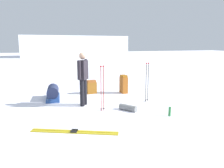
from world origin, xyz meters
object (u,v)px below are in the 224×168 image
ski_poles_planted_near (147,80)px  ski_pair_near (74,132)px  backpack_large_dark (91,87)px  thermos_bottle (170,112)px  sleeping_mat_rolled (128,108)px  ski_poles_planted_far (102,86)px  gear_sled (53,93)px  backpack_bright (124,84)px  skier_standing (83,76)px

ski_poles_planted_near → ski_pair_near: bearing=-145.8°
backpack_large_dark → thermos_bottle: 3.58m
sleeping_mat_rolled → thermos_bottle: bearing=-40.7°
backpack_large_dark → sleeping_mat_rolled: size_ratio=0.97×
ski_poles_planted_far → ski_poles_planted_near: bearing=17.0°
ski_pair_near → sleeping_mat_rolled: 2.05m
gear_sled → ski_poles_planted_far: bearing=-53.5°
ski_pair_near → thermos_bottle: bearing=6.6°
ski_poles_planted_far → thermos_bottle: size_ratio=5.18×
backpack_large_dark → gear_sled: backpack_large_dark is taller
gear_sled → backpack_bright: bearing=2.6°
backpack_bright → skier_standing: bearing=-146.0°
ski_poles_planted_near → thermos_bottle: bearing=-91.9°
skier_standing → backpack_bright: bearing=34.0°
backpack_bright → ski_poles_planted_near: 1.52m
sleeping_mat_rolled → thermos_bottle: 1.21m
thermos_bottle → sleeping_mat_rolled: bearing=139.3°
skier_standing → ski_poles_planted_far: size_ratio=1.26×
backpack_large_dark → thermos_bottle: backpack_large_dark is taller
gear_sled → thermos_bottle: (3.00, -2.83, -0.09)m
backpack_large_dark → gear_sled: size_ratio=0.45×
ski_poles_planted_near → sleeping_mat_rolled: size_ratio=2.43×
gear_sled → skier_standing: bearing=-50.3°
ski_pair_near → gear_sled: 3.17m
backpack_bright → gear_sled: backpack_bright is taller
skier_standing → gear_sled: bearing=129.7°
gear_sled → thermos_bottle: 4.13m
backpack_bright → sleeping_mat_rolled: bearing=-106.9°
ski_poles_planted_near → thermos_bottle: ski_poles_planted_near is taller
backpack_bright → ski_poles_planted_far: bearing=-125.4°
ski_pair_near → sleeping_mat_rolled: sleeping_mat_rolled is taller
ski_pair_near → backpack_large_dark: 3.74m
ski_poles_planted_near → sleeping_mat_rolled: ski_poles_planted_near is taller
backpack_bright → ski_poles_planted_far: size_ratio=0.54×
skier_standing → backpack_bright: size_ratio=2.35×
sleeping_mat_rolled → ski_pair_near: bearing=-147.6°
skier_standing → sleeping_mat_rolled: (1.16, -0.94, -0.86)m
skier_standing → thermos_bottle: size_ratio=6.54×
backpack_large_dark → sleeping_mat_rolled: (0.60, -2.46, -0.17)m
skier_standing → backpack_large_dark: 1.77m
backpack_large_dark → thermos_bottle: size_ratio=2.05×
ski_poles_planted_near → ski_poles_planted_far: bearing=-163.0°
backpack_large_dark → backpack_bright: (1.26, -0.29, 0.10)m
thermos_bottle → skier_standing: bearing=140.3°
gear_sled → backpack_large_dark: bearing=15.6°
gear_sled → sleeping_mat_rolled: size_ratio=2.17×
gear_sled → thermos_bottle: size_ratio=4.59×
ski_poles_planted_far → gear_sled: (-1.35, 1.83, -0.52)m
skier_standing → gear_sled: size_ratio=1.42×
skier_standing → ski_poles_planted_near: skier_standing is taller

